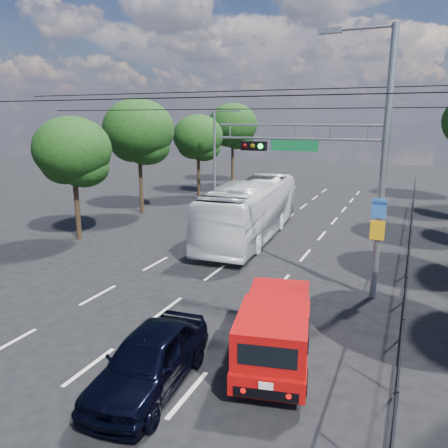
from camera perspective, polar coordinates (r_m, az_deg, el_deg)
The scene contains 14 objects.
ground at distance 12.85m, azimuth -17.16°, elevation -17.37°, with size 120.00×120.00×0.00m, color black.
lane_markings at distance 24.27m, azimuth 4.76°, elevation -1.91°, with size 6.12×38.00×0.01m.
signal_mast at distance 16.33m, azimuth 15.94°, elevation 8.75°, with size 6.43×0.39×9.50m.
streetlight_left at distance 33.27m, azimuth -0.99°, elevation 9.25°, with size 2.09×0.22×7.08m.
utility_wires at distance 18.58m, azimuth -0.21°, elevation 15.94°, with size 22.00×5.04×0.74m.
fence_right at distance 21.03m, azimuth 23.08°, elevation -2.52°, with size 0.06×34.03×2.00m.
tree_left_b at distance 24.75m, azimuth -19.06°, elevation 8.49°, with size 4.08×4.08×6.63m.
tree_left_c at distance 30.56m, azimuth -11.02°, elevation 11.35°, with size 4.80×4.80×7.80m.
tree_left_d at distance 37.27m, azimuth -3.36°, elevation 10.90°, with size 4.20×4.20×6.83m.
tree_left_e at distance 44.59m, azimuth 1.17°, elevation 12.41°, with size 4.92×4.92×7.99m.
red_pickup at distance 12.19m, azimuth 6.75°, elevation -13.41°, with size 2.68×5.09×1.80m.
navy_hatchback at distance 11.33m, azimuth -9.70°, elevation -17.06°, with size 1.76×4.37×1.49m, color black.
white_bus at distance 24.14m, azimuth 3.52°, elevation 1.87°, with size 2.65×11.32×3.15m, color silver.
white_van at distance 30.64m, azimuth -0.75°, elevation 2.77°, with size 1.51×4.33×1.43m, color silver.
Camera 1 is at (7.53, -8.14, 6.49)m, focal length 35.00 mm.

